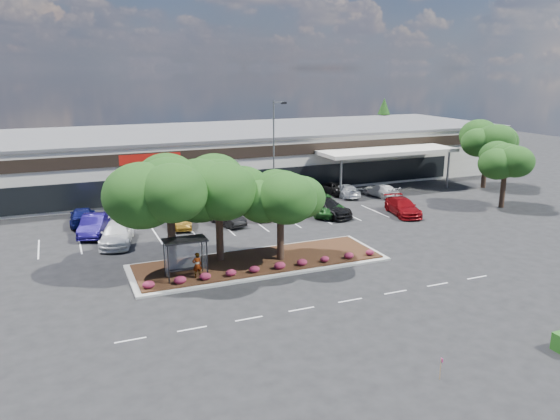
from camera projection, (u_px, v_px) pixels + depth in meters
name	position (u px, v px, depth m)	size (l,w,h in m)	color
ground	(309.00, 279.00, 35.80)	(160.00, 160.00, 0.00)	black
retail_store	(188.00, 157.00, 65.33)	(80.40, 25.20, 6.25)	silver
landscape_island	(259.00, 262.00, 38.60)	(18.00, 6.00, 0.26)	#ADADA7
lane_markings	(253.00, 236.00, 45.06)	(33.12, 20.06, 0.01)	silver
shrub_row	(270.00, 267.00, 36.63)	(17.00, 0.80, 0.50)	#98244A
bus_shelter	(185.00, 247.00, 35.07)	(2.75, 1.55, 2.59)	black
island_tree_west	(170.00, 213.00, 35.79)	(7.20, 7.20, 7.89)	#153C13
island_tree_mid	(219.00, 210.00, 37.79)	(6.60, 6.60, 7.32)	#153C13
island_tree_east	(280.00, 215.00, 38.04)	(5.80, 5.80, 6.50)	#153C13
tree_east_near	(504.00, 175.00, 53.58)	(5.60, 5.60, 6.51)	#153C13
tree_east_far	(486.00, 155.00, 62.45)	(6.40, 6.40, 7.62)	#153C13
conifer_north_east	(383.00, 126.00, 86.62)	(3.96, 3.96, 9.00)	#153C13
person_waiting	(197.00, 265.00, 35.20)	(0.62, 0.40, 1.69)	#594C47
light_pole	(275.00, 168.00, 48.59)	(1.43, 0.64, 10.71)	#ADADA7
survey_stake	(441.00, 366.00, 24.10)	(0.08, 0.14, 1.03)	#A07C53
car_0	(117.00, 234.00, 42.88)	(2.29, 5.62, 1.63)	white
car_1	(94.00, 225.00, 45.15)	(1.78, 5.12, 1.69)	#150C5A
car_2	(183.00, 220.00, 47.30)	(1.42, 4.09, 1.35)	brown
car_3	(226.00, 216.00, 48.17)	(1.54, 4.43, 1.46)	black
car_4	(257.00, 209.00, 50.59)	(1.69, 4.86, 1.60)	maroon
car_5	(323.00, 205.00, 51.81)	(2.85, 6.19, 1.72)	#1D501C
car_6	(326.00, 207.00, 51.00)	(2.30, 5.67, 1.65)	black
car_7	(403.00, 207.00, 51.37)	(2.15, 5.30, 1.54)	maroon
car_9	(83.00, 216.00, 48.19)	(2.08, 5.11, 1.48)	#0D1252
car_10	(138.00, 205.00, 51.93)	(2.79, 6.05, 1.68)	#504F57
car_11	(176.00, 204.00, 52.59)	(1.64, 4.08, 1.39)	maroon
car_12	(223.00, 197.00, 55.23)	(1.68, 4.81, 1.59)	silver
car_13	(264.00, 194.00, 56.41)	(2.62, 5.69, 1.58)	#B1B7BE
car_14	(289.00, 199.00, 54.25)	(2.17, 5.34, 1.55)	navy
car_15	(333.00, 187.00, 60.15)	(2.24, 4.87, 1.35)	black
car_16	(345.00, 190.00, 58.72)	(1.89, 4.64, 1.35)	silver
car_17	(381.00, 190.00, 58.79)	(1.87, 4.60, 1.34)	white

